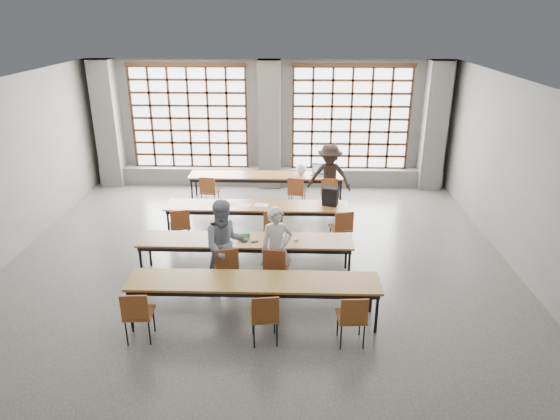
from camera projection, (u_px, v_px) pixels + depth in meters
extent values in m
plane|color=#464644|center=(256.00, 275.00, 9.54)|extent=(11.00, 11.00, 0.00)
plane|color=silver|center=(253.00, 88.00, 8.23)|extent=(11.00, 11.00, 0.00)
plane|color=#5C5C59|center=(270.00, 123.00, 13.99)|extent=(10.00, 0.00, 10.00)
plane|color=#5C5C59|center=(539.00, 191.00, 8.74)|extent=(0.00, 11.00, 11.00)
cube|color=#5D5D5A|center=(108.00, 124.00, 13.86)|extent=(0.60, 0.55, 3.50)
cube|color=#5D5D5A|center=(269.00, 126.00, 13.73)|extent=(0.60, 0.55, 3.50)
cube|color=#5D5D5A|center=(434.00, 127.00, 13.60)|extent=(0.60, 0.55, 3.50)
cube|color=white|center=(190.00, 118.00, 13.98)|extent=(3.20, 0.02, 2.80)
cube|color=black|center=(189.00, 118.00, 13.90)|extent=(3.20, 0.05, 2.80)
cube|color=black|center=(193.00, 168.00, 14.44)|extent=(3.32, 0.07, 0.10)
cube|color=black|center=(186.00, 64.00, 13.36)|extent=(3.32, 0.07, 0.10)
cube|color=white|center=(351.00, 119.00, 13.85)|extent=(3.20, 0.02, 2.80)
cube|color=black|center=(351.00, 119.00, 13.77)|extent=(3.20, 0.05, 2.80)
cube|color=black|center=(348.00, 169.00, 14.31)|extent=(3.32, 0.07, 0.10)
cube|color=black|center=(354.00, 65.00, 13.23)|extent=(3.32, 0.07, 0.10)
cube|color=#5D5D5A|center=(270.00, 176.00, 14.36)|extent=(9.80, 0.35, 0.50)
cube|color=brown|center=(266.00, 175.00, 12.97)|extent=(4.00, 0.70, 0.04)
cube|color=black|center=(266.00, 177.00, 12.99)|extent=(3.90, 0.64, 0.08)
cylinder|color=black|center=(192.00, 191.00, 12.89)|extent=(0.05, 0.05, 0.69)
cylinder|color=black|center=(196.00, 184.00, 13.43)|extent=(0.05, 0.05, 0.69)
cylinder|color=black|center=(341.00, 193.00, 12.78)|extent=(0.05, 0.05, 0.69)
cylinder|color=black|center=(339.00, 186.00, 13.32)|extent=(0.05, 0.05, 0.69)
cube|color=brown|center=(257.00, 206.00, 10.94)|extent=(4.00, 0.70, 0.04)
cube|color=black|center=(257.00, 208.00, 10.97)|extent=(3.90, 0.64, 0.08)
cylinder|color=black|center=(169.00, 225.00, 10.86)|extent=(0.05, 0.05, 0.69)
cylinder|color=black|center=(175.00, 215.00, 11.40)|extent=(0.05, 0.05, 0.69)
cylinder|color=black|center=(345.00, 227.00, 10.75)|extent=(0.05, 0.05, 0.69)
cylinder|color=black|center=(343.00, 217.00, 11.29)|extent=(0.05, 0.05, 0.69)
cube|color=brown|center=(245.00, 240.00, 9.30)|extent=(4.00, 0.70, 0.04)
cube|color=black|center=(246.00, 243.00, 9.32)|extent=(3.90, 0.64, 0.08)
cylinder|color=black|center=(141.00, 263.00, 9.22)|extent=(0.05, 0.05, 0.69)
cylinder|color=black|center=(150.00, 250.00, 9.76)|extent=(0.05, 0.05, 0.69)
cylinder|color=black|center=(349.00, 267.00, 9.11)|extent=(0.05, 0.05, 0.69)
cylinder|color=black|center=(346.00, 252.00, 9.65)|extent=(0.05, 0.05, 0.69)
cube|color=brown|center=(254.00, 282.00, 7.89)|extent=(4.00, 0.70, 0.04)
cube|color=black|center=(254.00, 285.00, 7.91)|extent=(3.90, 0.64, 0.08)
cylinder|color=black|center=(131.00, 309.00, 7.81)|extent=(0.05, 0.05, 0.69)
cylinder|color=black|center=(141.00, 290.00, 8.35)|extent=(0.05, 0.05, 0.69)
cylinder|color=black|center=(377.00, 314.00, 7.70)|extent=(0.05, 0.05, 0.69)
cylinder|color=black|center=(371.00, 294.00, 8.24)|extent=(0.05, 0.05, 0.69)
cube|color=brown|center=(210.00, 191.00, 12.59)|extent=(0.47, 0.47, 0.04)
cube|color=brown|center=(207.00, 185.00, 12.33)|extent=(0.40, 0.09, 0.40)
cylinder|color=black|center=(210.00, 200.00, 12.68)|extent=(0.02, 0.02, 0.45)
cube|color=brown|center=(297.00, 192.00, 12.53)|extent=(0.50, 0.50, 0.04)
cube|color=brown|center=(295.00, 186.00, 12.26)|extent=(0.40, 0.11, 0.40)
cylinder|color=black|center=(297.00, 200.00, 12.61)|extent=(0.02, 0.02, 0.45)
cube|color=brown|center=(329.00, 192.00, 12.51)|extent=(0.44, 0.44, 0.04)
cube|color=brown|center=(329.00, 186.00, 12.24)|extent=(0.40, 0.05, 0.40)
cylinder|color=black|center=(329.00, 201.00, 12.59)|extent=(0.02, 0.02, 0.45)
cube|color=brown|center=(180.00, 226.00, 10.58)|extent=(0.53, 0.53, 0.04)
cube|color=brown|center=(180.00, 219.00, 10.31)|extent=(0.39, 0.15, 0.40)
cylinder|color=black|center=(181.00, 235.00, 10.66)|extent=(0.02, 0.02, 0.45)
cube|color=brown|center=(274.00, 227.00, 10.52)|extent=(0.44, 0.44, 0.04)
cube|color=brown|center=(273.00, 221.00, 10.25)|extent=(0.40, 0.05, 0.40)
cylinder|color=black|center=(274.00, 237.00, 10.60)|extent=(0.02, 0.02, 0.45)
cube|color=brown|center=(341.00, 228.00, 10.48)|extent=(0.51, 0.51, 0.04)
cube|color=brown|center=(344.00, 221.00, 10.21)|extent=(0.40, 0.12, 0.40)
cylinder|color=black|center=(340.00, 237.00, 10.56)|extent=(0.02, 0.02, 0.45)
cube|color=brown|center=(226.00, 266.00, 8.90)|extent=(0.52, 0.52, 0.04)
cube|color=brown|center=(227.00, 260.00, 8.63)|extent=(0.39, 0.14, 0.40)
cylinder|color=black|center=(227.00, 277.00, 8.98)|extent=(0.02, 0.02, 0.45)
cube|color=brown|center=(276.00, 267.00, 8.87)|extent=(0.48, 0.48, 0.04)
cube|color=brown|center=(274.00, 261.00, 8.60)|extent=(0.40, 0.09, 0.40)
cylinder|color=black|center=(276.00, 278.00, 8.95)|extent=(0.02, 0.02, 0.45)
cube|color=brown|center=(139.00, 313.00, 7.52)|extent=(0.45, 0.45, 0.04)
cube|color=brown|center=(134.00, 307.00, 7.25)|extent=(0.40, 0.06, 0.40)
cylinder|color=black|center=(140.00, 326.00, 7.61)|extent=(0.02, 0.02, 0.45)
cube|color=brown|center=(264.00, 315.00, 7.47)|extent=(0.47, 0.47, 0.04)
cube|color=brown|center=(265.00, 310.00, 7.20)|extent=(0.40, 0.09, 0.40)
cylinder|color=black|center=(265.00, 328.00, 7.55)|extent=(0.02, 0.02, 0.45)
cube|color=brown|center=(351.00, 317.00, 7.43)|extent=(0.44, 0.44, 0.04)
cube|color=brown|center=(354.00, 311.00, 7.16)|extent=(0.40, 0.05, 0.40)
cylinder|color=black|center=(351.00, 330.00, 7.52)|extent=(0.02, 0.02, 0.45)
imported|color=silver|center=(277.00, 249.00, 8.79)|extent=(0.65, 0.51, 1.56)
imported|color=navy|center=(226.00, 245.00, 8.80)|extent=(0.97, 0.86, 1.69)
imported|color=black|center=(329.00, 177.00, 12.41)|extent=(1.19, 0.85, 1.67)
cube|color=silver|center=(275.00, 238.00, 9.32)|extent=(0.44, 0.39, 0.02)
cube|color=black|center=(275.00, 238.00, 9.31)|extent=(0.35, 0.29, 0.00)
cube|color=silver|center=(278.00, 230.00, 9.39)|extent=(0.35, 0.22, 0.26)
cube|color=#8FBFF7|center=(278.00, 231.00, 9.39)|extent=(0.30, 0.18, 0.21)
cube|color=#B7B8BD|center=(318.00, 174.00, 12.96)|extent=(0.40, 0.32, 0.02)
cube|color=black|center=(318.00, 174.00, 12.95)|extent=(0.33, 0.23, 0.00)
cube|color=#B7B8BD|center=(319.00, 168.00, 13.05)|extent=(0.37, 0.13, 0.26)
cube|color=#8CB5F2|center=(319.00, 169.00, 13.04)|extent=(0.31, 0.10, 0.21)
ellipsoid|color=white|center=(296.00, 240.00, 9.24)|extent=(0.11, 0.08, 0.04)
cube|color=green|center=(243.00, 235.00, 9.35)|extent=(0.26, 0.15, 0.09)
cube|color=black|center=(255.00, 241.00, 9.19)|extent=(0.14, 0.10, 0.01)
cube|color=silver|center=(230.00, 204.00, 11.00)|extent=(0.34, 0.28, 0.00)
cube|color=white|center=(243.00, 206.00, 10.90)|extent=(0.31, 0.23, 0.00)
cube|color=white|center=(262.00, 205.00, 10.93)|extent=(0.33, 0.27, 0.00)
cube|color=black|center=(330.00, 196.00, 10.86)|extent=(0.36, 0.28, 0.40)
ellipsoid|color=white|center=(301.00, 169.00, 12.93)|extent=(0.30, 0.27, 0.29)
cube|color=maroon|center=(139.00, 310.00, 7.51)|extent=(0.21, 0.10, 0.06)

